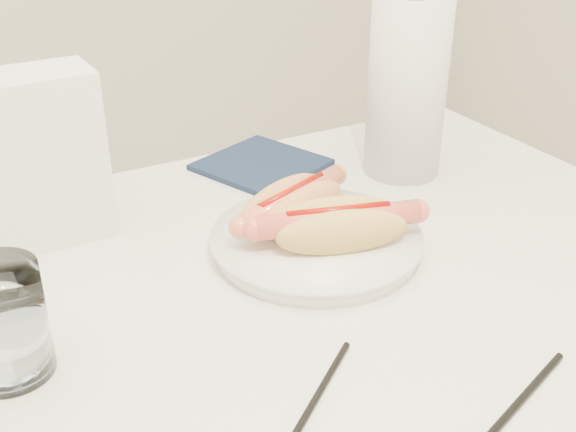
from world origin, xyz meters
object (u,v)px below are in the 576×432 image
table (248,348)px  napkin_box (34,159)px  water_glass (2,322)px  plate (316,244)px  paper_towel_roll (407,90)px  hotdog_right (338,226)px  hotdog_left (292,205)px

table → napkin_box: (-0.15, 0.25, 0.16)m
table → water_glass: (-0.24, 0.01, 0.12)m
plate → paper_towel_roll: bearing=31.5°
plate → napkin_box: bearing=145.1°
hotdog_right → paper_towel_roll: bearing=53.8°
table → hotdog_left: (0.12, 0.11, 0.10)m
paper_towel_roll → hotdog_right: bearing=-142.2°
hotdog_left → hotdog_right: (0.02, -0.08, 0.00)m
table → hotdog_right: hotdog_right is taller
paper_towel_roll → plate: bearing=-148.5°
plate → napkin_box: (-0.28, 0.19, 0.09)m
napkin_box → paper_towel_roll: size_ratio=0.83×
table → hotdog_left: 0.19m
hotdog_left → water_glass: bearing=173.9°
water_glass → napkin_box: napkin_box is taller
table → plate: bearing=26.1°
paper_towel_roll → water_glass: bearing=-161.9°
hotdog_left → paper_towel_roll: 0.27m
hotdog_right → napkin_box: size_ratio=0.93×
plate → hotdog_left: hotdog_left is taller
water_glass → paper_towel_roll: paper_towel_roll is taller
plate → hotdog_right: (0.01, -0.03, 0.04)m
water_glass → paper_towel_roll: 0.63m
hotdog_left → water_glass: size_ratio=1.63×
hotdog_right → water_glass: 0.38m
plate → water_glass: (-0.36, -0.05, 0.05)m
table → plate: (0.12, 0.06, 0.07)m
hotdog_right → water_glass: size_ratio=1.75×
table → paper_towel_roll: 0.45m
napkin_box → paper_towel_roll: 0.51m
hotdog_left → paper_towel_roll: (0.24, 0.10, 0.08)m
hotdog_right → table: bearing=-150.8°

